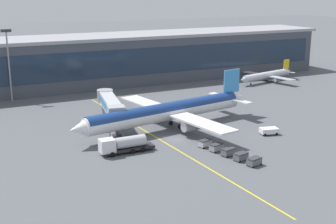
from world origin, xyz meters
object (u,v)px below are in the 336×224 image
Objects in this scene: fuel_tanker at (123,144)px; commuter_jet_far at (267,75)px; main_airliner at (168,111)px; baggage_cart_1 at (241,156)px; baggage_cart_4 at (205,143)px; baggage_cart_0 at (254,161)px; baggage_cart_3 at (216,147)px; baggage_cart_2 at (228,152)px; pushback_tug at (269,130)px.

commuter_jet_far reaches higher than fuel_tanker.
main_airliner is 16.24× the size of baggage_cart_1.
baggage_cart_4 is at bearing -85.23° from main_airliner.
baggage_cart_0 is (3.94, -26.88, -3.25)m from main_airliner.
baggage_cart_0 is at bearing -129.74° from commuter_jet_far.
baggage_cart_3 is (-1.37, 6.25, 0.00)m from baggage_cart_1.
baggage_cart_1 is (-0.69, 3.13, 0.00)m from baggage_cart_0.
baggage_cart_0 is 6.40m from baggage_cart_2.
baggage_cart_0 is at bearing -77.63° from baggage_cart_2.
baggage_cart_4 is 70.83m from commuter_jet_far.
fuel_tanker is 18.07m from baggage_cart_3.
baggage_cart_2 is (2.57, -20.62, -3.25)m from main_airliner.
pushback_tug is 16.74m from baggage_cart_4.
main_airliner is 16.24× the size of baggage_cart_3.
pushback_tug is (17.92, -13.51, -3.19)m from main_airliner.
baggage_cart_2 is (-15.35, -7.11, -0.07)m from pushback_tug.
baggage_cart_1 is 76.04m from commuter_jet_far.
pushback_tug is at bearing 43.71° from baggage_cart_0.
baggage_cart_4 is (-1.37, 6.25, 0.00)m from baggage_cart_2.
main_airliner is at bearing 142.98° from pushback_tug.
pushback_tug is 1.46× the size of baggage_cart_1.
fuel_tanker is at bearing 149.55° from baggage_cart_2.
baggage_cart_0 is at bearing -136.29° from pushback_tug.
baggage_cart_1 is 3.20m from baggage_cart_2.
baggage_cart_0 is at bearing -77.63° from baggage_cart_1.
baggage_cart_3 is 3.20m from baggage_cart_4.
fuel_tanker is at bearing 157.03° from baggage_cart_3.
pushback_tug is (32.65, -3.06, -0.90)m from fuel_tanker.
baggage_cart_3 is 1.00× the size of baggage_cart_4.
fuel_tanker is at bearing -147.57° from commuter_jet_far.
baggage_cart_2 is at bearing -82.90° from main_airliner.
main_airliner is at bearing 94.77° from baggage_cart_4.
main_airliner reaches higher than pushback_tug.
baggage_cart_3 is (-0.69, 3.13, 0.00)m from baggage_cart_2.
pushback_tug is 16.92m from baggage_cart_2.
commuter_jet_far is at bearing 32.43° from fuel_tanker.
baggage_cart_1 is 6.40m from baggage_cart_3.
baggage_cart_0 is 77.96m from commuter_jet_far.
fuel_tanker is 3.71× the size of baggage_cart_0.
baggage_cart_2 is 1.00× the size of baggage_cart_4.
baggage_cart_1 is 9.60m from baggage_cart_4.
baggage_cart_2 is (-1.37, 6.25, 0.00)m from baggage_cart_0.
baggage_cart_1 is 0.11× the size of commuter_jet_far.
baggage_cart_0 is at bearing -77.63° from baggage_cart_3.
baggage_cart_4 is at bearing -13.82° from fuel_tanker.
baggage_cart_0 is 3.20m from baggage_cart_1.
main_airliner is 63.15m from commuter_jet_far.
baggage_cart_0 is at bearing -77.63° from baggage_cart_4.
commuter_jet_far is at bearing 42.06° from baggage_cart_4.
baggage_cart_3 reaches higher than pushback_tug.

